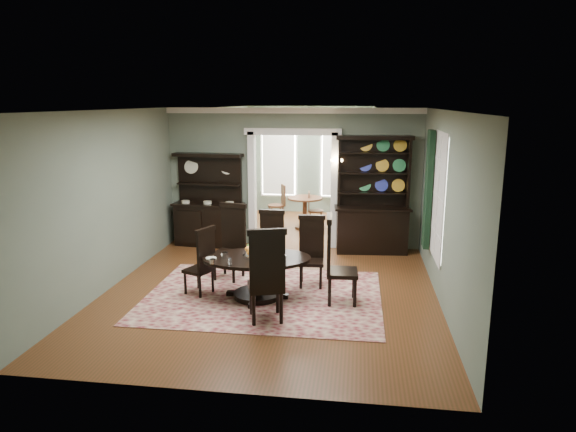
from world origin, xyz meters
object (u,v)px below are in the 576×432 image
at_px(sideboard, 209,214).
at_px(welsh_dresser, 372,211).
at_px(dining_table, 257,270).
at_px(parlor_table, 305,208).

distance_m(sideboard, welsh_dresser, 3.56).
height_order(sideboard, welsh_dresser, welsh_dresser).
distance_m(dining_table, welsh_dresser, 3.51).
bearing_deg(welsh_dresser, sideboard, 174.81).
distance_m(welsh_dresser, parlor_table, 2.43).
height_order(sideboard, parlor_table, sideboard).
bearing_deg(dining_table, welsh_dresser, 48.72).
bearing_deg(sideboard, dining_table, -56.52).
xyz_separation_m(sideboard, welsh_dresser, (3.56, -0.03, 0.18)).
relative_size(dining_table, parlor_table, 2.19).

